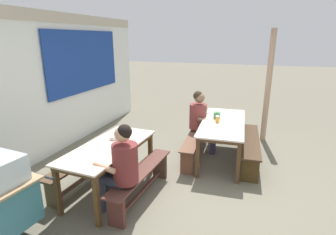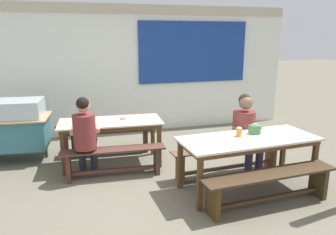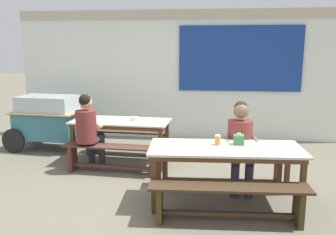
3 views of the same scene
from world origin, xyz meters
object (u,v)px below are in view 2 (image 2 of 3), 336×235
(dining_table_near, at_px, (248,143))
(bench_near_back, at_px, (228,156))
(condiment_jar, at_px, (239,132))
(soup_bowl, at_px, (125,118))
(bench_far_front, at_px, (114,159))
(food_cart, at_px, (10,126))
(tissue_box, at_px, (254,129))
(dining_table_far, at_px, (111,126))
(person_right_near_table, at_px, (246,130))
(person_left_back_turned, at_px, (85,133))
(bench_near_front, at_px, (270,183))
(bench_far_back, at_px, (110,138))

(dining_table_near, xyz_separation_m, bench_near_back, (-0.03, 0.50, -0.38))
(condiment_jar, distance_m, soup_bowl, 1.90)
(bench_far_front, relative_size, food_cart, 0.98)
(bench_far_front, distance_m, tissue_box, 2.07)
(bench_far_front, relative_size, bench_near_back, 0.86)
(food_cart, xyz_separation_m, condiment_jar, (3.16, -1.95, 0.20))
(dining_table_far, xyz_separation_m, bench_far_front, (-0.03, -0.50, -0.37))
(dining_table_far, xyz_separation_m, person_right_near_table, (1.89, -0.93, 0.04))
(condiment_jar, relative_size, soup_bowl, 1.03)
(dining_table_far, relative_size, bench_far_front, 1.07)
(person_right_near_table, xyz_separation_m, condiment_jar, (-0.31, -0.36, 0.10))
(person_right_near_table, relative_size, tissue_box, 8.47)
(soup_bowl, bearing_deg, dining_table_far, -168.01)
(bench_far_front, height_order, tissue_box, tissue_box)
(tissue_box, bearing_deg, dining_table_far, 145.82)
(dining_table_near, height_order, person_left_back_turned, person_left_back_turned)
(bench_far_front, bearing_deg, tissue_box, -21.76)
(dining_table_near, bearing_deg, food_cart, 147.95)
(dining_table_far, height_order, bench_near_back, dining_table_far)
(dining_table_near, relative_size, bench_far_front, 1.23)
(dining_table_far, xyz_separation_m, food_cart, (-1.59, 0.65, -0.06))
(bench_near_back, distance_m, food_cart, 3.59)
(dining_table_near, height_order, soup_bowl, soup_bowl)
(food_cart, bearing_deg, dining_table_near, -32.05)
(person_right_near_table, xyz_separation_m, soup_bowl, (-1.65, 0.98, 0.06))
(bench_far_front, distance_m, soup_bowl, 0.77)
(soup_bowl, bearing_deg, person_left_back_turned, -144.64)
(dining_table_near, height_order, condiment_jar, condiment_jar)
(person_right_near_table, distance_m, soup_bowl, 1.92)
(food_cart, relative_size, soup_bowl, 12.93)
(condiment_jar, xyz_separation_m, soup_bowl, (-1.34, 1.35, -0.03))
(dining_table_far, height_order, condiment_jar, condiment_jar)
(bench_near_back, height_order, soup_bowl, soup_bowl)
(bench_near_front, height_order, condiment_jar, condiment_jar)
(bench_far_back, relative_size, soup_bowl, 12.34)
(bench_near_back, bearing_deg, condiment_jar, -99.25)
(bench_far_back, xyz_separation_m, bench_far_front, (-0.06, -1.00, -0.01))
(person_right_near_table, bearing_deg, bench_near_back, 168.92)
(dining_table_near, relative_size, person_left_back_turned, 1.55)
(bench_far_back, distance_m, tissue_box, 2.56)
(person_left_back_turned, bearing_deg, bench_near_back, -13.04)
(bench_far_back, distance_m, bench_near_back, 2.13)
(bench_far_front, xyz_separation_m, tissue_box, (1.87, -0.74, 0.51))
(food_cart, bearing_deg, condiment_jar, -31.65)
(bench_far_back, relative_size, bench_near_front, 0.84)
(bench_near_front, height_order, person_right_near_table, person_right_near_table)
(bench_far_back, bearing_deg, bench_near_front, -55.09)
(person_left_back_turned, bearing_deg, condiment_jar, -24.07)
(food_cart, bearing_deg, bench_near_front, -37.71)
(food_cart, height_order, person_right_near_table, person_right_near_table)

